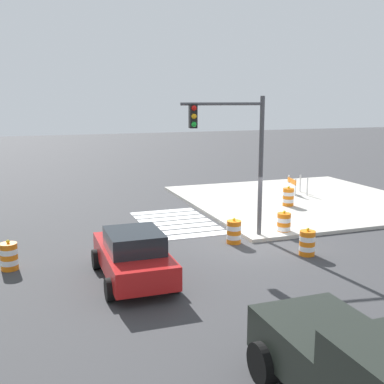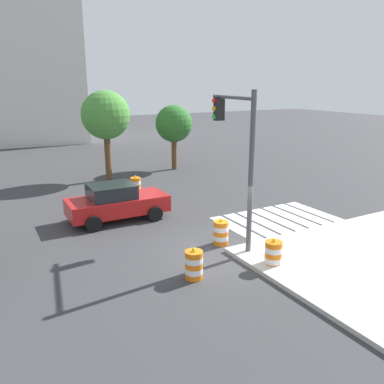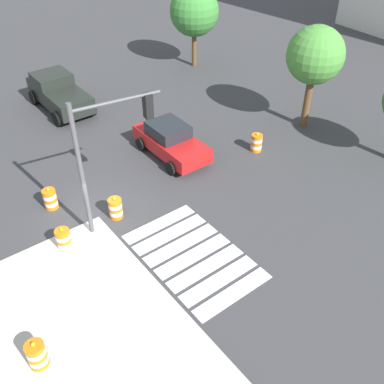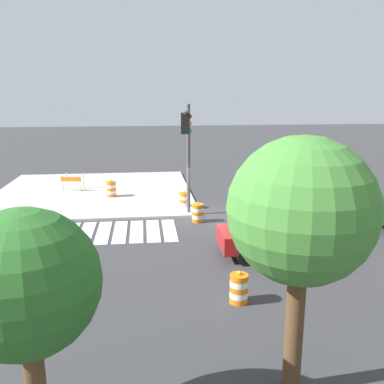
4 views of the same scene
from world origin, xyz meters
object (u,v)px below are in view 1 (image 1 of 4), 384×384
at_px(traffic_barrel_crosswalk_end, 284,224).
at_px(traffic_light_pole, 233,142).
at_px(sports_car, 133,255).
at_px(traffic_barrel_median_near, 9,256).
at_px(traffic_barrel_on_sidewalk, 288,197).
at_px(traffic_barrel_median_far, 307,243).
at_px(construction_barricade, 294,184).
at_px(traffic_barrel_near_corner, 234,232).

height_order(traffic_barrel_crosswalk_end, traffic_light_pole, traffic_light_pole).
relative_size(sports_car, traffic_light_pole, 0.79).
height_order(traffic_barrel_median_near, traffic_barrel_on_sidewalk, traffic_barrel_on_sidewalk).
height_order(traffic_barrel_on_sidewalk, traffic_light_pole, traffic_light_pole).
xyz_separation_m(traffic_barrel_median_far, construction_barricade, (9.31, -5.19, 0.27)).
xyz_separation_m(sports_car, traffic_barrel_on_sidewalk, (7.01, -9.67, -0.21)).
relative_size(traffic_barrel_near_corner, traffic_barrel_on_sidewalk, 1.00).
xyz_separation_m(traffic_barrel_median_far, traffic_barrel_on_sidewalk, (6.73, -3.25, 0.15)).
bearing_deg(traffic_barrel_near_corner, traffic_barrel_crosswalk_end, -80.28).
bearing_deg(traffic_barrel_median_far, traffic_barrel_median_near, 78.57).
xyz_separation_m(traffic_barrel_median_near, traffic_barrel_on_sidewalk, (4.70, -13.31, 0.15)).
xyz_separation_m(traffic_barrel_crosswalk_end, traffic_light_pole, (0.06, 2.33, 3.46)).
bearing_deg(traffic_light_pole, construction_barricade, -46.32).
xyz_separation_m(construction_barricade, traffic_light_pole, (-6.61, 6.93, 3.19)).
distance_m(traffic_barrel_crosswalk_end, construction_barricade, 8.11).
height_order(traffic_barrel_crosswalk_end, traffic_barrel_median_far, same).
height_order(traffic_barrel_median_far, traffic_barrel_on_sidewalk, traffic_barrel_on_sidewalk).
relative_size(traffic_barrel_median_near, traffic_barrel_on_sidewalk, 1.00).
xyz_separation_m(sports_car, traffic_barrel_crosswalk_end, (2.91, -7.01, -0.36)).
bearing_deg(sports_car, construction_barricade, -50.47).
bearing_deg(traffic_barrel_median_far, traffic_barrel_crosswalk_end, -12.63).
relative_size(traffic_barrel_near_corner, traffic_barrel_crosswalk_end, 1.00).
height_order(sports_car, traffic_barrel_near_corner, sports_car).
bearing_deg(construction_barricade, traffic_light_pole, 133.68).
relative_size(traffic_barrel_median_far, construction_barricade, 0.75).
bearing_deg(traffic_barrel_crosswalk_end, traffic_barrel_median_far, 167.37).
relative_size(sports_car, traffic_barrel_near_corner, 4.24).
distance_m(traffic_barrel_crosswalk_end, traffic_barrel_median_far, 2.70).
xyz_separation_m(sports_car, traffic_barrel_median_near, (2.31, 3.64, -0.36)).
height_order(traffic_barrel_median_near, traffic_light_pole, traffic_light_pole).
bearing_deg(traffic_barrel_on_sidewalk, traffic_barrel_crosswalk_end, 147.03).
distance_m(traffic_barrel_on_sidewalk, construction_barricade, 3.23).
relative_size(traffic_barrel_median_near, traffic_barrel_median_far, 1.00).
bearing_deg(sports_car, traffic_light_pole, -57.64).
relative_size(traffic_barrel_median_far, traffic_light_pole, 0.19).
bearing_deg(sports_car, traffic_barrel_median_far, -87.57).
height_order(traffic_barrel_median_near, construction_barricade, construction_barricade).
bearing_deg(traffic_barrel_median_far, traffic_barrel_on_sidewalk, -25.75).
distance_m(sports_car, traffic_barrel_crosswalk_end, 7.60).
bearing_deg(traffic_barrel_on_sidewalk, traffic_barrel_median_far, 154.25).
height_order(traffic_barrel_near_corner, traffic_barrel_median_near, same).
distance_m(sports_car, traffic_barrel_median_far, 6.44).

